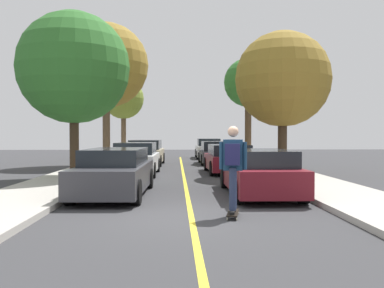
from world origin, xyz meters
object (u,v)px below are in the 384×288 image
Objects in this scene: parked_car_left_near at (136,159)px; street_tree_left_nearest at (74,68)px; fire_hydrant at (90,168)px; street_tree_left_far at (123,99)px; parked_car_right_far at (216,153)px; parked_car_right_near at (229,159)px; parked_car_right_nearest at (259,173)px; parked_car_right_farthest at (208,149)px; street_tree_right_nearest at (283,79)px; skateboarder at (233,163)px; parked_car_left_far at (146,153)px; street_tree_left_near at (106,66)px; street_tree_right_near at (248,84)px; skateboard at (233,213)px; parked_car_left_nearest at (115,172)px.

street_tree_left_nearest reaches higher than parked_car_left_near.
fire_hydrant is at bearing -122.63° from parked_car_left_near.
parked_car_right_far is at bearing -45.58° from street_tree_left_far.
parked_car_right_near is 1.04× the size of parked_car_right_far.
parked_car_left_near is 6.12× the size of fire_hydrant.
parked_car_right_nearest is 18.95m from parked_car_right_farthest.
street_tree_left_far reaches higher than parked_car_right_farthest.
street_tree_right_nearest is 10.00m from skateboarder.
street_tree_left_near reaches higher than parked_car_left_far.
parked_car_right_farthest is 13.78m from street_tree_right_nearest.
fire_hydrant is (-7.78, -1.82, -3.61)m from street_tree_right_nearest.
street_tree_right_near is at bearing 51.79° from parked_car_left_near.
street_tree_left_near is at bearing 109.03° from skateboard.
skateboarder is (-1.19, -3.18, 0.48)m from parked_car_right_nearest.
street_tree_right_nearest is 8.76m from fire_hydrant.
parked_car_right_far is 0.67× the size of street_tree_right_nearest.
street_tree_left_near is (-2.15, 11.48, 4.92)m from parked_car_left_nearest.
parked_car_left_far is 1.06× the size of parked_car_right_far.
parked_car_right_farthest is 6.68m from street_tree_right_near.
street_tree_left_far is 23.37m from skateboard.
street_tree_right_near reaches higher than street_tree_right_nearest.
parked_car_left_nearest is 12.67m from street_tree_left_near.
parked_car_right_far is at bearing 106.91° from street_tree_right_nearest.
skateboarder is at bearing -77.23° from street_tree_left_far.
street_tree_left_far is at bearing 177.25° from parked_car_right_farthest.
street_tree_left_nearest is 9.54m from skateboarder.
street_tree_right_nearest is at bearing 69.54° from parked_car_right_nearest.
street_tree_right_near is at bearing 52.99° from fire_hydrant.
parked_car_right_near is 2.33× the size of skateboarder.
street_tree_left_far reaches higher than parked_car_left_far.
parked_car_left_near is 4.95× the size of skateboard.
skateboarder is (-3.34, -8.95, -2.96)m from street_tree_right_nearest.
street_tree_left_far reaches higher than fire_hydrant.
fire_hydrant is at bearing -122.33° from parked_car_right_far.
skateboarder reaches higher than parked_car_right_nearest.
street_tree_right_near is at bearing 73.56° from parked_car_right_near.
street_tree_right_nearest is (2.15, 5.77, 3.44)m from parked_car_right_nearest.
street_tree_right_nearest is 8.54m from street_tree_right_near.
street_tree_right_nearest is (6.28, 5.63, 3.42)m from parked_car_left_nearest.
skateboarder reaches higher than parked_car_right_farthest.
parked_car_right_near is at bearing 83.31° from skateboard.
parked_car_left_near is 2.37× the size of skateboarder.
parked_car_right_farthest is 16.02m from fire_hydrant.
parked_car_left_far is 0.68× the size of street_tree_left_nearest.
parked_car_left_near is 7.16m from street_tree_right_nearest.
parked_car_left_far reaches higher than parked_car_left_near.
street_tree_right_near reaches higher than parked_car_left_near.
street_tree_left_near reaches higher than skateboard.
parked_car_left_near is at bearing -89.99° from parked_car_left_far.
parked_car_left_near is at bearing 123.27° from parked_car_right_nearest.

